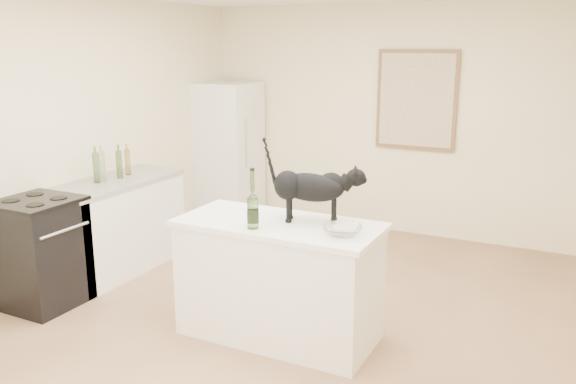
{
  "coord_description": "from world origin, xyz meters",
  "views": [
    {
      "loc": [
        2.04,
        -3.89,
        2.17
      ],
      "look_at": [
        0.15,
        -0.15,
        1.12
      ],
      "focal_mm": 37.32,
      "sensor_mm": 36.0,
      "label": 1
    }
  ],
  "objects_px": {
    "black_cat": "(310,191)",
    "wine_bottle": "(253,202)",
    "glass_bowl": "(343,231)",
    "fridge": "(228,151)",
    "stove": "(41,254)"
  },
  "relations": [
    {
      "from": "glass_bowl",
      "to": "wine_bottle",
      "type": "bearing_deg",
      "value": -168.01
    },
    {
      "from": "black_cat",
      "to": "glass_bowl",
      "type": "xyz_separation_m",
      "value": [
        0.34,
        -0.2,
        -0.2
      ]
    },
    {
      "from": "fridge",
      "to": "glass_bowl",
      "type": "relative_size",
      "value": 6.45
    },
    {
      "from": "glass_bowl",
      "to": "fridge",
      "type": "bearing_deg",
      "value": 134.44
    },
    {
      "from": "fridge",
      "to": "black_cat",
      "type": "distance_m",
      "value": 3.32
    },
    {
      "from": "wine_bottle",
      "to": "glass_bowl",
      "type": "distance_m",
      "value": 0.66
    },
    {
      "from": "stove",
      "to": "black_cat",
      "type": "distance_m",
      "value": 2.4
    },
    {
      "from": "black_cat",
      "to": "wine_bottle",
      "type": "xyz_separation_m",
      "value": [
        -0.29,
        -0.33,
        -0.04
      ]
    },
    {
      "from": "black_cat",
      "to": "glass_bowl",
      "type": "relative_size",
      "value": 2.47
    },
    {
      "from": "black_cat",
      "to": "glass_bowl",
      "type": "distance_m",
      "value": 0.44
    },
    {
      "from": "stove",
      "to": "glass_bowl",
      "type": "height_order",
      "value": "glass_bowl"
    },
    {
      "from": "wine_bottle",
      "to": "glass_bowl",
      "type": "bearing_deg",
      "value": 11.99
    },
    {
      "from": "fridge",
      "to": "black_cat",
      "type": "relative_size",
      "value": 2.61
    },
    {
      "from": "black_cat",
      "to": "stove",
      "type": "bearing_deg",
      "value": 173.08
    },
    {
      "from": "fridge",
      "to": "wine_bottle",
      "type": "bearing_deg",
      "value": -54.69
    }
  ]
}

